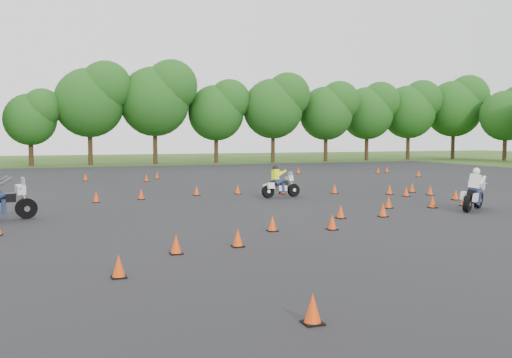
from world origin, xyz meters
The scene contains 7 objects.
ground centered at (0.00, 0.00, 0.00)m, with size 140.00×140.00×0.00m, color #2D5119.
asphalt_pad centered at (0.00, 6.00, 0.01)m, with size 62.00×62.00×0.00m, color black.
treeline centered at (2.35, 35.60, 4.59)m, with size 86.93×32.26×10.74m.
traffic_cones centered at (0.07, 5.54, 0.23)m, with size 36.22×33.46×0.45m.
rider_grey centered at (-8.93, 4.45, 0.92)m, with size 2.36×0.72×1.82m, color #404148, non-canonical shape.
rider_yellow centered at (2.63, 7.76, 0.76)m, with size 1.95×0.60×1.50m, color #ECFF16, non-canonical shape.
rider_white centered at (7.75, 1.18, 0.82)m, with size 2.12×0.65×1.63m, color silver, non-canonical shape.
Camera 1 is at (-7.43, -16.19, 2.86)m, focal length 40.00 mm.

